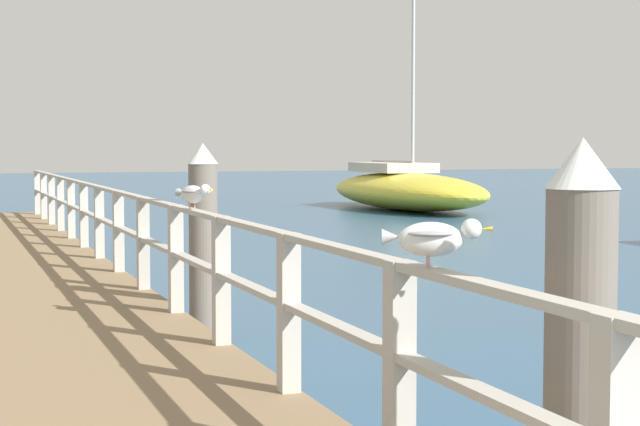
% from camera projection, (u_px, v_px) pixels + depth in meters
% --- Properties ---
extents(pier_deck, '(2.91, 24.54, 0.44)m').
position_uv_depth(pier_deck, '(0.00, 295.00, 12.08)').
color(pier_deck, '#846B4C').
rests_on(pier_deck, ground_plane).
extents(pier_railing, '(0.12, 23.06, 0.98)m').
position_uv_depth(pier_railing, '(118.00, 221.00, 12.49)').
color(pier_railing, '#B2ADA3').
rests_on(pier_railing, pier_deck).
extents(dock_piling_near, '(0.29, 0.29, 1.97)m').
position_uv_depth(dock_piling_near, '(579.00, 385.00, 4.11)').
color(dock_piling_near, '#6B6056').
rests_on(dock_piling_near, ground_plane).
extents(dock_piling_far, '(0.29, 0.29, 1.97)m').
position_uv_depth(dock_piling_far, '(203.00, 245.00, 10.03)').
color(dock_piling_far, '#6B6056').
rests_on(dock_piling_far, ground_plane).
extents(seagull_foreground, '(0.46, 0.25, 0.21)m').
position_uv_depth(seagull_foreground, '(432.00, 237.00, 4.47)').
color(seagull_foreground, white).
rests_on(seagull_foreground, pier_railing).
extents(seagull_background, '(0.25, 0.46, 0.21)m').
position_uv_depth(seagull_background, '(193.00, 193.00, 8.72)').
color(seagull_background, white).
rests_on(seagull_background, pier_railing).
extents(boat_0, '(3.22, 8.80, 9.31)m').
position_uv_depth(boat_0, '(406.00, 190.00, 32.15)').
color(boat_0, gold).
rests_on(boat_0, ground_plane).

